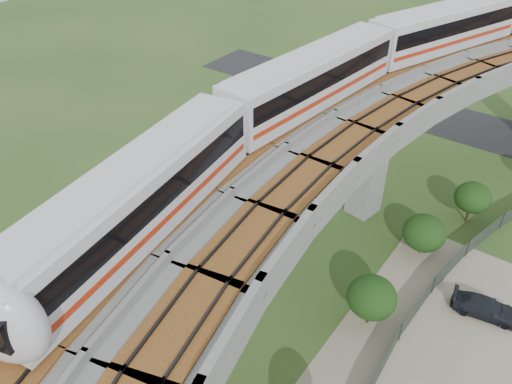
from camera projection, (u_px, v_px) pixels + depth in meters
ground at (282, 280)px, 34.26m from camera, size 160.00×160.00×0.00m
asphalt_road at (436, 117)px, 53.91m from camera, size 60.00×8.00×0.03m
viaduct at (346, 193)px, 27.13m from camera, size 19.58×73.98×11.40m
metro_train at (404, 60)px, 34.24m from camera, size 17.74×60.01×3.64m
fence at (421, 343)px, 29.16m from camera, size 3.87×38.73×1.50m
tree_1 at (473, 198)px, 38.15m from camera, size 2.77×2.77×3.50m
tree_2 at (424, 233)px, 35.47m from camera, size 3.06×3.06×3.17m
tree_3 at (372, 297)px, 30.01m from camera, size 3.03×3.03×3.57m
car_dark at (485, 307)px, 31.50m from camera, size 4.32×2.37×1.19m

